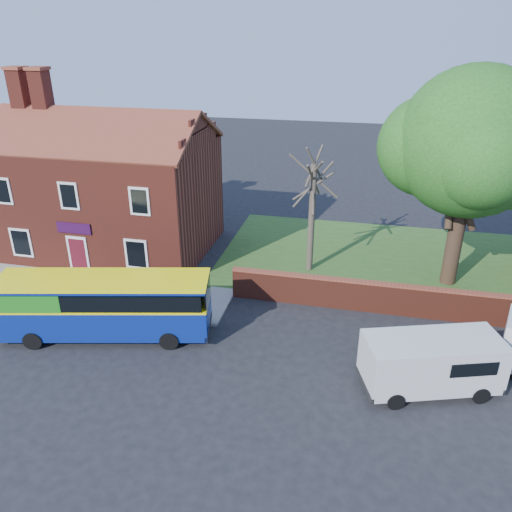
# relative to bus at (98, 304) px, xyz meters

# --- Properties ---
(ground) EXTENTS (120.00, 120.00, 0.00)m
(ground) POSITION_rel_bus_xyz_m (2.87, -2.23, -1.60)
(ground) COLOR black
(ground) RESTS_ON ground
(pavement) EXTENTS (18.00, 3.50, 0.12)m
(pavement) POSITION_rel_bus_xyz_m (-4.13, 3.52, -1.54)
(pavement) COLOR gray
(pavement) RESTS_ON ground
(kerb) EXTENTS (18.00, 0.15, 0.14)m
(kerb) POSITION_rel_bus_xyz_m (-4.13, 1.77, -1.53)
(kerb) COLOR slate
(kerb) RESTS_ON ground
(grass_strip) EXTENTS (26.00, 12.00, 0.04)m
(grass_strip) POSITION_rel_bus_xyz_m (15.87, 10.77, -1.58)
(grass_strip) COLOR #426B28
(grass_strip) RESTS_ON ground
(shop_building) EXTENTS (12.30, 8.13, 10.50)m
(shop_building) POSITION_rel_bus_xyz_m (-4.15, 9.27, 1.81)
(shop_building) COLOR maroon
(shop_building) RESTS_ON ground
(boundary_wall) EXTENTS (22.00, 0.38, 1.60)m
(boundary_wall) POSITION_rel_bus_xyz_m (15.87, 4.77, -0.79)
(boundary_wall) COLOR maroon
(boundary_wall) RESTS_ON ground
(bus) EXTENTS (9.49, 4.30, 2.81)m
(bus) POSITION_rel_bus_xyz_m (0.00, 0.00, 0.00)
(bus) COLOR navy
(bus) RESTS_ON ground
(van_near) EXTENTS (5.45, 3.52, 2.22)m
(van_near) POSITION_rel_bus_xyz_m (14.05, -0.60, -0.35)
(van_near) COLOR silver
(van_near) RESTS_ON ground
(large_tree) EXTENTS (9.23, 7.30, 11.26)m
(large_tree) POSITION_rel_bus_xyz_m (15.92, 8.97, 5.77)
(large_tree) COLOR black
(large_tree) RESTS_ON ground
(bare_tree) EXTENTS (2.52, 3.00, 6.72)m
(bare_tree) POSITION_rel_bus_xyz_m (8.30, 8.68, 1.85)
(bare_tree) COLOR #4C4238
(bare_tree) RESTS_ON ground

